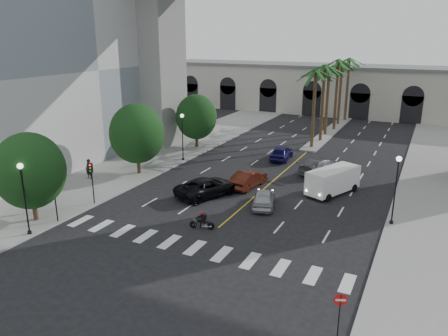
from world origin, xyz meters
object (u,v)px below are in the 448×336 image
Objects in this scene: lamp_post_left_near at (24,193)px; pedestrian_a at (89,169)px; lamp_post_left_far at (182,133)px; lamp_post_right at (396,184)px; motorcycle_rider at (203,221)px; car_b at (248,179)px; cargo_van at (333,180)px; do_not_enter_sign at (340,307)px; car_c at (207,187)px; pedestrian_b at (49,180)px; traffic_signal_near at (54,192)px; traffic_signal_far at (92,176)px; car_e at (281,153)px; car_d at (321,166)px; car_a at (264,198)px.

pedestrian_a is (-4.85, 11.39, -2.10)m from lamp_post_left_near.
lamp_post_right is at bearing -19.33° from lamp_post_left_far.
car_b is at bearing 79.90° from motorcycle_rider.
lamp_post_left_far is 17.71m from cargo_van.
lamp_post_left_far reaches higher than do_not_enter_sign.
car_c is at bearing -48.36° from lamp_post_left_far.
lamp_post_left_near reaches higher than car_c.
car_c is (-2.93, 6.20, 0.20)m from motorcycle_rider.
lamp_post_left_far is at bearing 112.11° from motorcycle_rider.
car_b is 17.92m from pedestrian_b.
traffic_signal_near is 4.00m from traffic_signal_far.
pedestrian_b is 0.78× the size of do_not_enter_sign.
do_not_enter_sign is at bearing -10.91° from traffic_signal_near.
do_not_enter_sign is (12.23, -28.17, 1.02)m from car_e.
car_d is 2.87× the size of pedestrian_b.
pedestrian_a is at bearing 52.71° from car_d.
lamp_post_left_far is at bearing 24.83° from car_e.
lamp_post_left_far is at bearing -24.51° from car_c.
lamp_post_left_near is at bearing -90.00° from lamp_post_left_far.
motorcycle_rider is 14.02m from do_not_enter_sign.
cargo_van is at bearing 81.34° from do_not_enter_sign.
cargo_van is at bearing 28.27° from pedestrian_b.
lamp_post_left_far is at bearing 71.41° from pedestrian_b.
car_e is (9.57, 23.97, -1.70)m from traffic_signal_near.
motorcycle_rider is 9.89m from car_b.
traffic_signal_near is 1.88× the size of pedestrian_a.
car_a is 0.77× the size of car_d.
traffic_signal_far is (-22.70, -6.50, -0.71)m from lamp_post_right.
car_a is at bearing 100.72° from do_not_enter_sign.
lamp_post_left_far is 0.93× the size of cargo_van.
lamp_post_left_near reaches higher than motorcycle_rider.
car_b is 1.89× the size of do_not_enter_sign.
pedestrian_a reaches higher than motorcycle_rider.
pedestrian_a is (-15.32, 5.06, 0.50)m from motorcycle_rider.
lamp_post_left_near is 2.12× the size of do_not_enter_sign.
car_a is 17.78m from pedestrian_a.
lamp_post_left_far is at bearing 90.40° from traffic_signal_far.
car_b reaches higher than car_a.
car_a is (12.90, 12.36, -2.48)m from lamp_post_left_near.
car_e is at bearing 46.03° from pedestrian_a.
car_d is at bearing -117.98° from car_b.
traffic_signal_far is at bearing 137.48° from do_not_enter_sign.
traffic_signal_near reaches higher than do_not_enter_sign.
cargo_van is 2.98× the size of pedestrian_a.
car_a is at bearing 43.78° from lamp_post_left_near.
car_c is (7.44, 6.02, -1.69)m from traffic_signal_far.
car_a is 2.23× the size of pedestrian_a.
traffic_signal_near is 0.77× the size of car_b.
lamp_post_left_near reaches higher than pedestrian_a.
traffic_signal_near is 0.63× the size of cargo_van.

